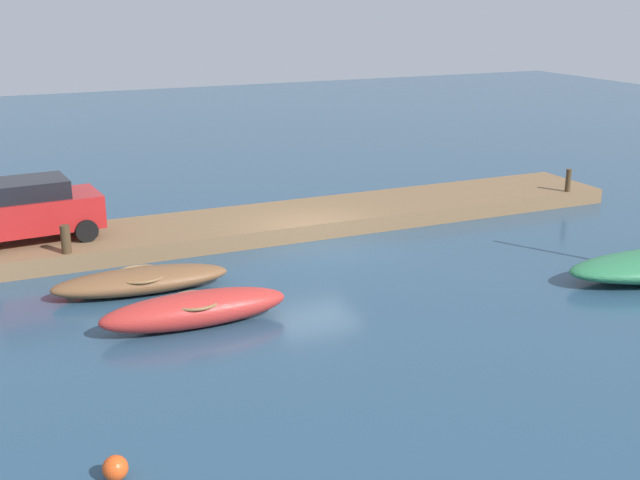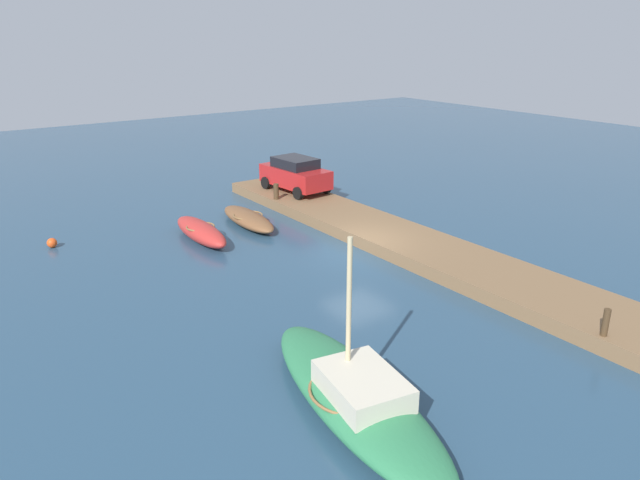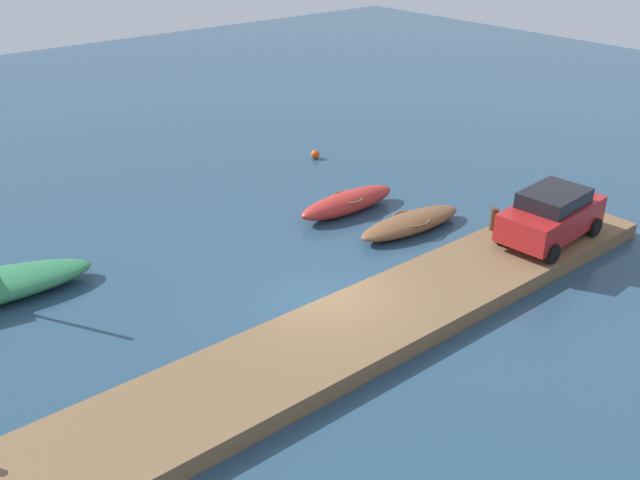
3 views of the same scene
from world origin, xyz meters
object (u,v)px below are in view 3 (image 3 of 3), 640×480
mooring_post_mid_west (494,219)px  parked_car (551,215)px  rowboat_brown (411,223)px  marker_buoy (315,154)px  rowboat_red (348,202)px

mooring_post_mid_west → parked_car: (0.78, -1.67, 0.52)m
rowboat_brown → marker_buoy: rowboat_brown is taller
mooring_post_mid_west → marker_buoy: mooring_post_mid_west is taller
marker_buoy → parked_car: bearing=-89.3°
rowboat_brown → rowboat_red: rowboat_red is taller
rowboat_brown → mooring_post_mid_west: (1.48, -2.45, 0.58)m
parked_car → rowboat_brown: bearing=114.3°
parked_car → marker_buoy: size_ratio=10.04×
parked_car → marker_buoy: 12.20m
mooring_post_mid_west → parked_car: parked_car is taller
rowboat_brown → marker_buoy: size_ratio=11.10×
rowboat_red → mooring_post_mid_west: (2.15, -5.10, 0.49)m
rowboat_brown → mooring_post_mid_west: mooring_post_mid_west is taller
rowboat_brown → marker_buoy: bearing=78.7°
rowboat_red → marker_buoy: 6.06m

